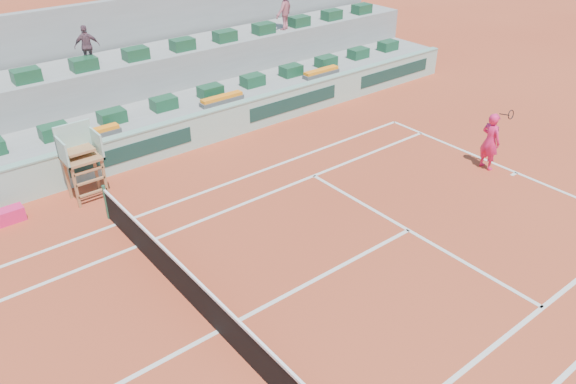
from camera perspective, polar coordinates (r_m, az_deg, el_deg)
name	(u,v)px	position (r m, az deg, el deg)	size (l,w,h in m)	color
ground	(218,332)	(13.01, -7.11, -13.89)	(90.00, 90.00, 0.00)	#A3381F
seating_tier_lower	(50,145)	(21.16, -23.00, 4.44)	(36.00, 4.00, 1.20)	gray
seating_tier_upper	(31,112)	(22.35, -24.65, 7.40)	(36.00, 2.40, 2.60)	gray
stadium_back_wall	(12,76)	(23.55, -26.26, 10.49)	(36.00, 0.40, 4.40)	gray
player_bag	(7,216)	(18.16, -26.66, -2.20)	(0.96, 0.43, 0.43)	#EA1E5F
spectator_mid	(87,46)	(22.01, -19.73, 13.77)	(0.88, 0.36, 1.49)	#6A4652
spectator_right	(284,9)	(25.87, -0.45, 18.11)	(1.15, 0.66, 1.79)	#944A55
court_lines	(218,331)	(13.00, -7.11, -13.87)	(23.89, 11.09, 0.01)	silver
tennis_net	(217,314)	(12.64, -7.27, -12.18)	(0.10, 11.97, 1.10)	black
advertising_hoarding	(74,167)	(19.22, -20.91, 2.39)	(36.00, 0.34, 1.26)	#98BFAD
umpire_chair	(80,153)	(17.95, -20.40, 3.77)	(1.10, 0.90, 2.40)	#966139
seat_row_lower	(54,131)	(20.04, -22.66, 5.70)	(32.90, 0.60, 0.44)	#18482B
seat_row_upper	(26,75)	(21.31, -25.06, 10.68)	(32.90, 0.60, 0.44)	#18482B
flower_planters	(14,155)	(19.06, -26.04, 3.37)	(26.80, 0.36, 0.28)	#4F4F4F
tennis_player	(490,141)	(20.01, 19.87, 4.89)	(0.55, 0.95, 2.28)	#EA1E5F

